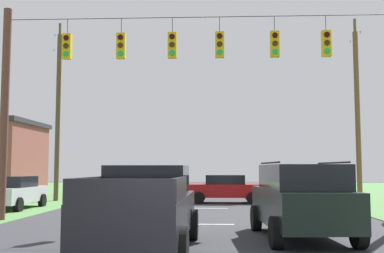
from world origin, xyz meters
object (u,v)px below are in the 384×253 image
suv_black (301,199)px  utility_pole_mid_right (357,113)px  overhead_signal_span (200,95)px  pickup_truck (144,208)px  distant_car_far_parked (12,192)px  distant_car_oncoming (225,188)px  utility_pole_near_left (58,111)px  distant_car_crossing_white (129,186)px

suv_black → utility_pole_mid_right: utility_pole_mid_right is taller
overhead_signal_span → pickup_truck: overhead_signal_span is taller
overhead_signal_span → distant_car_far_parked: 10.61m
distant_car_oncoming → distant_car_far_parked: (-9.93, -4.60, 0.00)m
pickup_truck → distant_car_far_parked: bearing=125.9°
distant_car_oncoming → utility_pole_mid_right: bearing=-4.9°
overhead_signal_span → utility_pole_mid_right: size_ratio=1.47×
utility_pole_mid_right → distant_car_oncoming: bearing=175.1°
pickup_truck → utility_pole_mid_right: bearing=57.4°
distant_car_far_parked → utility_pole_mid_right: bearing=13.2°
pickup_truck → distant_car_far_parked: pickup_truck is taller
suv_black → distant_car_oncoming: size_ratio=1.13×
suv_black → utility_pole_near_left: utility_pole_near_left is taller
distant_car_crossing_white → utility_pole_near_left: size_ratio=0.42×
utility_pole_mid_right → distant_car_crossing_white: bearing=163.2°
distant_car_far_parked → pickup_truck: bearing=-54.1°
overhead_signal_span → utility_pole_mid_right: utility_pole_mid_right is taller
utility_pole_mid_right → utility_pole_near_left: bearing=175.0°
distant_car_crossing_white → distant_car_oncoming: same height
distant_car_crossing_white → distant_car_oncoming: size_ratio=1.03×
suv_black → utility_pole_near_left: bearing=129.1°
distant_car_crossing_white → utility_pole_near_left: bearing=-147.0°
suv_black → distant_car_crossing_white: suv_black is taller
pickup_truck → distant_car_far_parked: (-7.68, 10.62, -0.18)m
distant_car_oncoming → distant_car_crossing_white: bearing=150.7°
utility_pole_mid_right → utility_pole_near_left: size_ratio=0.96×
utility_pole_mid_right → utility_pole_near_left: (-16.83, 1.47, 0.39)m
suv_black → pickup_truck: bearing=-152.8°
overhead_signal_span → utility_pole_near_left: size_ratio=1.41×
pickup_truck → distant_car_oncoming: size_ratio=1.25×
pickup_truck → utility_pole_near_left: size_ratio=0.52×
distant_car_crossing_white → distant_car_oncoming: (5.93, -3.33, 0.00)m
overhead_signal_span → distant_car_oncoming: bearing=82.9°
suv_black → utility_pole_near_left: (-11.41, 14.06, 4.19)m
distant_car_oncoming → distant_car_far_parked: 10.95m
distant_car_crossing_white → overhead_signal_span: bearing=-69.1°
suv_black → distant_car_oncoming: 13.30m
distant_car_oncoming → distant_car_far_parked: bearing=-155.1°
utility_pole_mid_right → pickup_truck: bearing=-122.6°
overhead_signal_span → distant_car_oncoming: (1.15, 9.22, -3.76)m
utility_pole_mid_right → distant_car_far_parked: bearing=-166.8°
overhead_signal_span → distant_car_crossing_white: 13.95m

